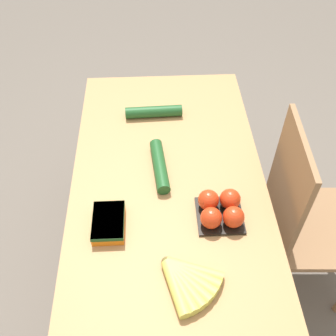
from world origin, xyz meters
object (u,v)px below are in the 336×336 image
Objects in this scene: chair at (304,220)px; tomato_pack at (221,209)px; cucumber_near at (154,112)px; cucumber_far at (160,166)px; banana_bunch at (186,280)px; carrot_bag at (109,222)px.

chair is 5.87× the size of tomato_pack.
cucumber_far is (0.33, 0.02, 0.00)m from cucumber_near.
chair is 0.80m from cucumber_near.
tomato_pack reaches higher than banana_bunch.
cucumber_far reaches higher than banana_bunch.
cucumber_near and cucumber_far have the same top height.
chair is at bearing 106.87° from tomato_pack.
cucumber_near is at bearing -177.41° from cucumber_far.
cucumber_far is at bearing 2.59° from cucumber_near.
banana_bunch is 0.82m from cucumber_near.
chair is 0.50m from tomato_pack.
cucumber_far is (-0.48, -0.07, 0.01)m from banana_bunch.
cucumber_far reaches higher than carrot_bag.
cucumber_near is 0.99× the size of cucumber_far.
cucumber_near reaches higher than banana_bunch.
chair reaches higher than tomato_pack.
carrot_bag is at bearing 103.30° from chair.
banana_bunch is 0.29m from tomato_pack.
tomato_pack is 0.39m from carrot_bag.
tomato_pack is 0.31m from cucumber_far.
carrot_bag reaches higher than banana_bunch.
banana_bunch is at bearing 7.81° from cucumber_far.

